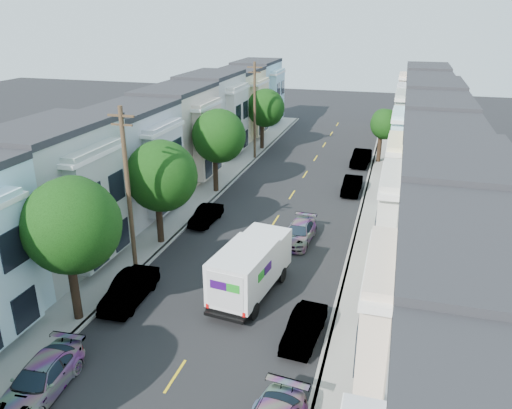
{
  "coord_description": "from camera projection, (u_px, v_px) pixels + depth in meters",
  "views": [
    {
      "loc": [
        8.29,
        -21.92,
        14.93
      ],
      "look_at": [
        -0.8,
        9.49,
        2.2
      ],
      "focal_mm": 35.0,
      "sensor_mm": 36.0,
      "label": 1
    }
  ],
  "objects": [
    {
      "name": "parked_right_b",
      "position": [
        304.0,
        328.0,
        24.03
      ],
      "size": [
        1.7,
        4.05,
        1.32
      ],
      "primitive_type": "imported",
      "rotation": [
        0.0,
        0.0,
        -0.08
      ],
      "color": "silver",
      "rests_on": "ground"
    },
    {
      "name": "tree_e",
      "position": [
        265.0,
        108.0,
        55.74
      ],
      "size": [
        4.26,
        4.26,
        6.92
      ],
      "color": "black",
      "rests_on": "ground"
    },
    {
      "name": "centerline",
      "position": [
        284.0,
        207.0,
        40.61
      ],
      "size": [
        0.12,
        70.0,
        0.01
      ],
      "primitive_type": "cube",
      "color": "gold",
      "rests_on": "ground"
    },
    {
      "name": "townhouse_row_left",
      "position": [
        160.0,
        194.0,
        43.5
      ],
      "size": [
        5.0,
        70.0,
        8.5
      ],
      "primitive_type": "cube",
      "color": "beige",
      "rests_on": "ground"
    },
    {
      "name": "utility_pole_far",
      "position": [
        255.0,
        111.0,
        52.01
      ],
      "size": [
        1.6,
        0.26,
        10.0
      ],
      "color": "#42301E",
      "rests_on": "ground"
    },
    {
      "name": "parked_right_d",
      "position": [
        361.0,
        158.0,
        51.41
      ],
      "size": [
        1.91,
        4.68,
        1.53
      ],
      "primitive_type": "imported",
      "rotation": [
        0.0,
        0.0,
        -0.07
      ],
      "color": "#122841",
      "rests_on": "ground"
    },
    {
      "name": "sidewalk_right",
      "position": [
        376.0,
        216.0,
        38.68
      ],
      "size": [
        2.6,
        70.0,
        0.15
      ],
      "primitive_type": "cube",
      "color": "gray",
      "rests_on": "ground"
    },
    {
      "name": "road_slab",
      "position": [
        284.0,
        207.0,
        40.61
      ],
      "size": [
        12.0,
        70.0,
        0.02
      ],
      "primitive_type": "cube",
      "color": "black",
      "rests_on": "ground"
    },
    {
      "name": "lead_sedan",
      "position": [
        299.0,
        233.0,
        34.32
      ],
      "size": [
        2.03,
        4.47,
        1.32
      ],
      "primitive_type": "imported",
      "rotation": [
        0.0,
        0.0,
        -0.04
      ],
      "color": "black",
      "rests_on": "ground"
    },
    {
      "name": "sidewalk_left",
      "position": [
        200.0,
        197.0,
        42.49
      ],
      "size": [
        2.6,
        70.0,
        0.15
      ],
      "primitive_type": "cube",
      "color": "gray",
      "rests_on": "ground"
    },
    {
      "name": "parked_right_c",
      "position": [
        352.0,
        185.0,
        43.53
      ],
      "size": [
        1.54,
        4.18,
        1.39
      ],
      "primitive_type": "imported",
      "rotation": [
        0.0,
        0.0,
        -0.02
      ],
      "color": "black",
      "rests_on": "ground"
    },
    {
      "name": "fedex_truck",
      "position": [
        251.0,
        267.0,
        27.54
      ],
      "size": [
        2.49,
        6.48,
        3.11
      ],
      "rotation": [
        0.0,
        0.0,
        -0.13
      ],
      "color": "silver",
      "rests_on": "ground"
    },
    {
      "name": "parked_left_c",
      "position": [
        130.0,
        290.0,
        27.16
      ],
      "size": [
        1.78,
        4.54,
        1.49
      ],
      "primitive_type": "imported",
      "rotation": [
        0.0,
        0.0,
        0.05
      ],
      "color": "#A8AFBF",
      "rests_on": "ground"
    },
    {
      "name": "parked_left_d",
      "position": [
        206.0,
        215.0,
        37.35
      ],
      "size": [
        1.52,
        3.83,
        1.26
      ],
      "primitive_type": "imported",
      "rotation": [
        0.0,
        0.0,
        -0.05
      ],
      "color": "#5D0C13",
      "rests_on": "ground"
    },
    {
      "name": "tree_c",
      "position": [
        160.0,
        176.0,
        32.47
      ],
      "size": [
        4.7,
        4.7,
        7.24
      ],
      "color": "black",
      "rests_on": "ground"
    },
    {
      "name": "curb_right",
      "position": [
        360.0,
        214.0,
        39.02
      ],
      "size": [
        0.3,
        70.0,
        0.15
      ],
      "primitive_type": "cube",
      "color": "gray",
      "rests_on": "ground"
    },
    {
      "name": "parked_left_b",
      "position": [
        40.0,
        380.0,
        20.61
      ],
      "size": [
        2.29,
        4.73,
        1.38
      ],
      "primitive_type": "imported",
      "rotation": [
        0.0,
        0.0,
        0.08
      ],
      "color": "black",
      "rests_on": "ground"
    },
    {
      "name": "tree_b",
      "position": [
        70.0,
        226.0,
        23.8
      ],
      "size": [
        4.7,
        4.7,
        7.73
      ],
      "color": "black",
      "rests_on": "ground"
    },
    {
      "name": "curb_left",
      "position": [
        215.0,
        199.0,
        42.15
      ],
      "size": [
        0.3,
        70.0,
        0.15
      ],
      "primitive_type": "cube",
      "color": "gray",
      "rests_on": "ground"
    },
    {
      "name": "tree_far_r",
      "position": [
        384.0,
        125.0,
        50.95
      ],
      "size": [
        3.1,
        3.1,
        5.66
      ],
      "color": "black",
      "rests_on": "ground"
    },
    {
      "name": "tree_d",
      "position": [
        218.0,
        136.0,
        42.07
      ],
      "size": [
        4.58,
        4.58,
        7.36
      ],
      "color": "black",
      "rests_on": "ground"
    },
    {
      "name": "ground",
      "position": [
        222.0,
        304.0,
        27.18
      ],
      "size": [
        160.0,
        160.0,
        0.0
      ],
      "primitive_type": "plane",
      "color": "black",
      "rests_on": "ground"
    },
    {
      "name": "utility_pole_near",
      "position": [
        128.0,
        192.0,
        28.74
      ],
      "size": [
        1.6,
        0.26,
        10.0
      ],
      "color": "#42301E",
      "rests_on": "ground"
    },
    {
      "name": "townhouse_row_right",
      "position": [
        428.0,
        222.0,
        37.72
      ],
      "size": [
        5.0,
        70.0,
        8.5
      ],
      "primitive_type": "cube",
      "color": "beige",
      "rests_on": "ground"
    }
  ]
}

